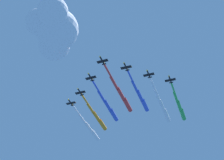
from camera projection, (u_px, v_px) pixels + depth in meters
The scene contains 8 objects.
jet_lead at pixel (122, 95), 272.57m from camera, with size 63.24×38.89×3.67m.
jet_port_inner at pixel (140, 96), 275.16m from camera, with size 56.90×34.94×3.72m.
jet_starboard_inner at pixel (108, 106), 281.87m from camera, with size 59.27×35.44×3.67m.
jet_port_mid at pixel (162, 106), 284.45m from camera, with size 64.59×39.55×3.69m.
jet_starboard_mid at pixel (97, 117), 292.17m from camera, with size 56.36×33.76×3.66m.
jet_port_outer at pixel (180, 106), 286.23m from camera, with size 56.33×34.50×3.70m.
jet_starboard_outer at pixel (89, 128), 308.61m from camera, with size 61.35×36.47×3.69m.
cloud_puff at pixel (54, 29), 231.73m from camera, with size 48.74×37.26×30.85m.
Camera 1 is at (192.34, -33.34, -3.90)m, focal length 53.54 mm.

